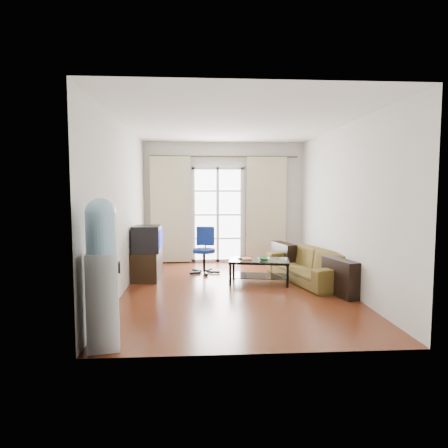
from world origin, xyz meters
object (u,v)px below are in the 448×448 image
at_px(tv_stand, 147,266).
at_px(crt_tv, 146,239).
at_px(coffee_table, 259,268).
at_px(water_cooler, 102,271).
at_px(sofa, 308,265).
at_px(task_chair, 204,260).

xyz_separation_m(tv_stand, crt_tv, (-0.00, -0.06, 0.50)).
relative_size(coffee_table, tv_stand, 1.59).
height_order(coffee_table, water_cooler, water_cooler).
bearing_deg(water_cooler, tv_stand, 78.53).
height_order(sofa, crt_tv, crt_tv).
xyz_separation_m(crt_tv, task_chair, (1.06, 0.58, -0.49)).
distance_m(tv_stand, task_chair, 1.18).
relative_size(coffee_table, crt_tv, 2.07).
relative_size(sofa, water_cooler, 1.34).
bearing_deg(tv_stand, sofa, -2.81).
bearing_deg(tv_stand, task_chair, 29.59).
height_order(task_chair, water_cooler, water_cooler).
distance_m(sofa, crt_tv, 2.96).
height_order(coffee_table, tv_stand, tv_stand).
bearing_deg(tv_stand, water_cooler, -87.46).
bearing_deg(crt_tv, task_chair, 30.39).
bearing_deg(task_chair, water_cooler, -97.59).
xyz_separation_m(sofa, crt_tv, (-2.91, 0.26, 0.47)).
distance_m(sofa, task_chair, 2.03).
relative_size(tv_stand, crt_tv, 1.30).
relative_size(sofa, coffee_table, 1.86).
distance_m(tv_stand, crt_tv, 0.50).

